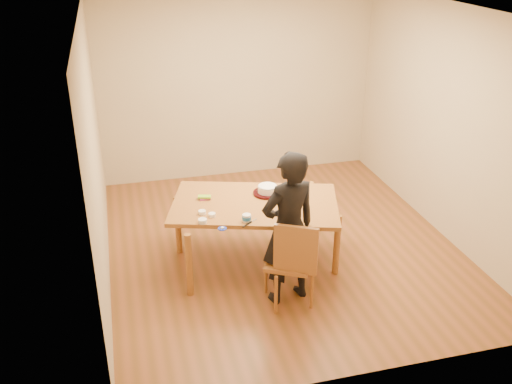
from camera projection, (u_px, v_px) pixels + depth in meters
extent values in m
cube|color=brown|center=(281.00, 244.00, 6.81)|extent=(4.00, 4.50, 0.00)
cube|color=silver|center=(286.00, 9.00, 5.66)|extent=(4.00, 4.50, 0.00)
cube|color=tan|center=(238.00, 86.00, 8.20)|extent=(4.00, 0.00, 2.70)
cube|color=tan|center=(95.00, 154.00, 5.78)|extent=(0.00, 4.50, 2.70)
cube|color=tan|center=(446.00, 123.00, 6.68)|extent=(0.00, 4.50, 2.70)
cube|color=brown|center=(255.00, 204.00, 6.14)|extent=(2.00, 1.52, 0.04)
cube|color=brown|center=(289.00, 262.00, 5.62)|extent=(0.58, 0.58, 0.04)
cylinder|color=red|center=(267.00, 193.00, 6.32)|extent=(0.32, 0.32, 0.02)
cylinder|color=white|center=(267.00, 189.00, 6.30)|extent=(0.21, 0.21, 0.07)
ellipsoid|color=white|center=(267.00, 185.00, 6.28)|extent=(0.21, 0.21, 0.03)
cylinder|color=white|center=(247.00, 218.00, 5.73)|extent=(0.09, 0.09, 0.08)
cylinder|color=#172799|center=(222.00, 229.00, 5.60)|extent=(0.09, 0.09, 0.01)
ellipsoid|color=white|center=(222.00, 227.00, 5.60)|extent=(0.04, 0.04, 0.02)
cylinder|color=white|center=(203.00, 221.00, 5.71)|extent=(0.09, 0.09, 0.04)
cylinder|color=white|center=(212.00, 215.00, 5.83)|extent=(0.07, 0.07, 0.04)
cylinder|color=white|center=(202.00, 212.00, 5.89)|extent=(0.08, 0.08, 0.04)
cube|color=#E53581|center=(205.00, 199.00, 6.20)|extent=(0.12, 0.06, 0.02)
cube|color=#1B9321|center=(204.00, 197.00, 6.19)|extent=(0.15, 0.10, 0.02)
cube|color=black|center=(247.00, 224.00, 5.68)|extent=(0.12, 0.10, 0.01)
imported|color=black|center=(288.00, 229.00, 5.51)|extent=(0.66, 0.51, 1.60)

